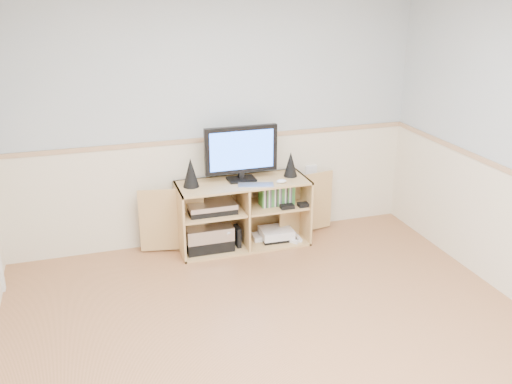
{
  "coord_description": "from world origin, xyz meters",
  "views": [
    {
      "loc": [
        -1.21,
        -2.86,
        2.45
      ],
      "look_at": [
        0.08,
        1.2,
        0.84
      ],
      "focal_mm": 40.0,
      "sensor_mm": 36.0,
      "label": 1
    }
  ],
  "objects_px": {
    "media_cabinet": "(242,211)",
    "monitor": "(241,151)",
    "keyboard": "(256,185)",
    "game_consoles": "(275,234)"
  },
  "relations": [
    {
      "from": "media_cabinet",
      "to": "keyboard",
      "type": "bearing_deg",
      "value": -66.69
    },
    {
      "from": "media_cabinet",
      "to": "game_consoles",
      "type": "bearing_deg",
      "value": -11.95
    },
    {
      "from": "monitor",
      "to": "keyboard",
      "type": "relative_size",
      "value": 2.11
    },
    {
      "from": "monitor",
      "to": "keyboard",
      "type": "height_order",
      "value": "monitor"
    },
    {
      "from": "monitor",
      "to": "game_consoles",
      "type": "height_order",
      "value": "monitor"
    },
    {
      "from": "media_cabinet",
      "to": "keyboard",
      "type": "xyz_separation_m",
      "value": [
        0.08,
        -0.2,
        0.32
      ]
    },
    {
      "from": "media_cabinet",
      "to": "monitor",
      "type": "height_order",
      "value": "monitor"
    },
    {
      "from": "media_cabinet",
      "to": "monitor",
      "type": "relative_size",
      "value": 2.82
    },
    {
      "from": "media_cabinet",
      "to": "game_consoles",
      "type": "distance_m",
      "value": 0.42
    },
    {
      "from": "keyboard",
      "to": "game_consoles",
      "type": "bearing_deg",
      "value": 42.43
    }
  ]
}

